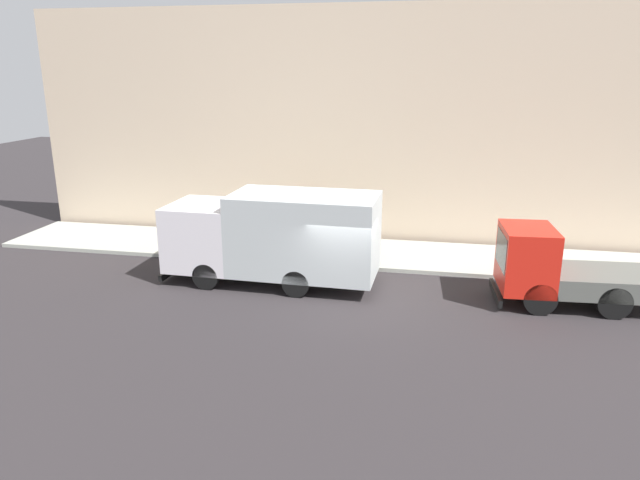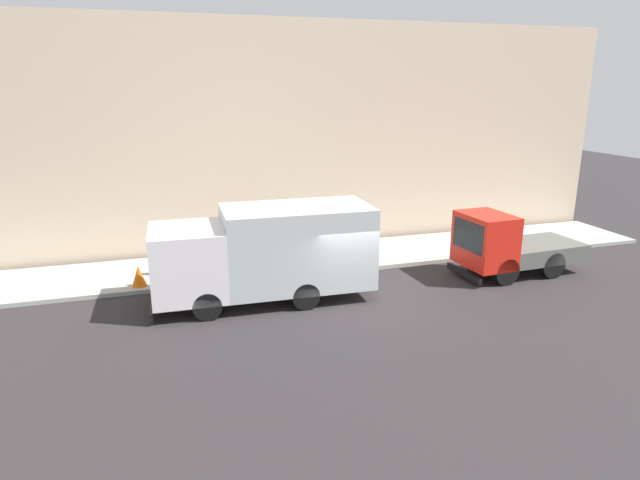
{
  "view_description": "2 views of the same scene",
  "coord_description": "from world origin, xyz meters",
  "px_view_note": "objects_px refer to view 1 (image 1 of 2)",
  "views": [
    {
      "loc": [
        -17.19,
        -2.56,
        7.17
      ],
      "look_at": [
        1.19,
        1.08,
        1.64
      ],
      "focal_mm": 32.63,
      "sensor_mm": 36.0,
      "label": 1
    },
    {
      "loc": [
        -15.84,
        6.06,
        7.04
      ],
      "look_at": [
        1.78,
        0.64,
        1.79
      ],
      "focal_mm": 30.69,
      "sensor_mm": 36.0,
      "label": 2
    }
  ],
  "objects_px": {
    "pedestrian_walking": "(225,227)",
    "pedestrian_third": "(349,233)",
    "traffic_cone_orange": "(189,243)",
    "pedestrian_standing": "(302,219)",
    "street_sign_post": "(339,220)",
    "large_utility_truck": "(275,235)",
    "small_flatbed_truck": "(559,270)"
  },
  "relations": [
    {
      "from": "large_utility_truck",
      "to": "small_flatbed_truck",
      "type": "height_order",
      "value": "large_utility_truck"
    },
    {
      "from": "pedestrian_walking",
      "to": "traffic_cone_orange",
      "type": "distance_m",
      "value": 1.55
    },
    {
      "from": "pedestrian_walking",
      "to": "street_sign_post",
      "type": "distance_m",
      "value": 4.91
    },
    {
      "from": "pedestrian_third",
      "to": "small_flatbed_truck",
      "type": "bearing_deg",
      "value": 55.35
    },
    {
      "from": "pedestrian_walking",
      "to": "pedestrian_standing",
      "type": "bearing_deg",
      "value": -61.61
    },
    {
      "from": "large_utility_truck",
      "to": "traffic_cone_orange",
      "type": "height_order",
      "value": "large_utility_truck"
    },
    {
      "from": "pedestrian_standing",
      "to": "street_sign_post",
      "type": "distance_m",
      "value": 3.33
    },
    {
      "from": "pedestrian_walking",
      "to": "traffic_cone_orange",
      "type": "xyz_separation_m",
      "value": [
        -0.74,
        1.26,
        -0.53
      ]
    },
    {
      "from": "pedestrian_third",
      "to": "street_sign_post",
      "type": "height_order",
      "value": "street_sign_post"
    },
    {
      "from": "pedestrian_standing",
      "to": "traffic_cone_orange",
      "type": "bearing_deg",
      "value": 179.86
    },
    {
      "from": "large_utility_truck",
      "to": "pedestrian_standing",
      "type": "bearing_deg",
      "value": 3.29
    },
    {
      "from": "pedestrian_walking",
      "to": "pedestrian_standing",
      "type": "height_order",
      "value": "pedestrian_standing"
    },
    {
      "from": "pedestrian_standing",
      "to": "traffic_cone_orange",
      "type": "distance_m",
      "value": 4.8
    },
    {
      "from": "pedestrian_walking",
      "to": "small_flatbed_truck",
      "type": "bearing_deg",
      "value": -108.7
    },
    {
      "from": "large_utility_truck",
      "to": "small_flatbed_truck",
      "type": "distance_m",
      "value": 9.23
    },
    {
      "from": "pedestrian_standing",
      "to": "traffic_cone_orange",
      "type": "xyz_separation_m",
      "value": [
        -2.52,
        4.04,
        -0.56
      ]
    },
    {
      "from": "large_utility_truck",
      "to": "pedestrian_standing",
      "type": "relative_size",
      "value": 4.24
    },
    {
      "from": "small_flatbed_truck",
      "to": "pedestrian_standing",
      "type": "relative_size",
      "value": 2.93
    },
    {
      "from": "large_utility_truck",
      "to": "pedestrian_walking",
      "type": "xyz_separation_m",
      "value": [
        2.96,
        2.92,
        -0.67
      ]
    },
    {
      "from": "pedestrian_standing",
      "to": "pedestrian_third",
      "type": "xyz_separation_m",
      "value": [
        -1.79,
        -2.27,
        0.01
      ]
    },
    {
      "from": "large_utility_truck",
      "to": "pedestrian_third",
      "type": "relative_size",
      "value": 4.14
    },
    {
      "from": "pedestrian_walking",
      "to": "pedestrian_third",
      "type": "height_order",
      "value": "pedestrian_third"
    },
    {
      "from": "pedestrian_standing",
      "to": "pedestrian_third",
      "type": "height_order",
      "value": "pedestrian_third"
    },
    {
      "from": "small_flatbed_truck",
      "to": "pedestrian_walking",
      "type": "distance_m",
      "value": 12.53
    },
    {
      "from": "traffic_cone_orange",
      "to": "large_utility_truck",
      "type": "bearing_deg",
      "value": -117.89
    },
    {
      "from": "pedestrian_walking",
      "to": "pedestrian_third",
      "type": "distance_m",
      "value": 5.06
    },
    {
      "from": "street_sign_post",
      "to": "traffic_cone_orange",
      "type": "bearing_deg",
      "value": 89.55
    },
    {
      "from": "large_utility_truck",
      "to": "pedestrian_standing",
      "type": "distance_m",
      "value": 4.78
    },
    {
      "from": "small_flatbed_truck",
      "to": "pedestrian_walking",
      "type": "xyz_separation_m",
      "value": [
        3.14,
        12.13,
        -0.1
      ]
    },
    {
      "from": "traffic_cone_orange",
      "to": "small_flatbed_truck",
      "type": "bearing_deg",
      "value": -100.16
    },
    {
      "from": "small_flatbed_truck",
      "to": "street_sign_post",
      "type": "distance_m",
      "value": 7.74
    },
    {
      "from": "traffic_cone_orange",
      "to": "street_sign_post",
      "type": "distance_m",
      "value": 6.17
    }
  ]
}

